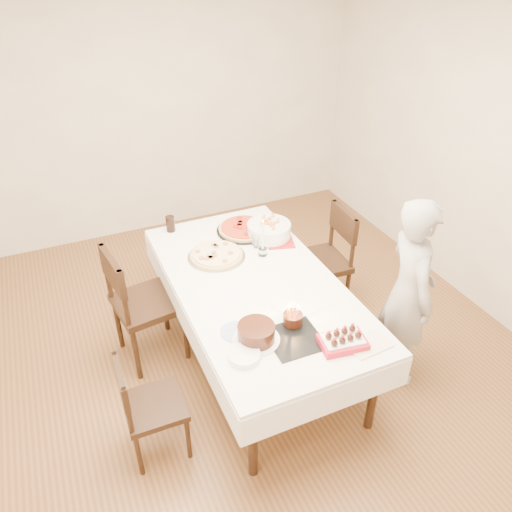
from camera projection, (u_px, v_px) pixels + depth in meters
name	position (u px, v px, depth m)	size (l,w,h in m)	color
floor	(247.00, 365.00, 3.98)	(5.00, 5.00, 0.00)	brown
wall_back	(150.00, 110.00, 5.14)	(4.50, 0.04, 2.70)	beige
wall_right	(502.00, 162.00, 4.00)	(0.04, 5.00, 2.70)	beige
dining_table	(256.00, 321.00, 3.86)	(1.14, 2.14, 0.75)	white
chair_right_savory	(319.00, 262.00, 4.35)	(0.50, 0.50, 0.97)	black
chair_left_savory	(148.00, 303.00, 3.83)	(0.52, 0.52, 1.02)	black
chair_left_dessert	(155.00, 406.00, 3.15)	(0.41, 0.41, 0.79)	black
person	(408.00, 293.00, 3.56)	(0.54, 0.36, 1.49)	#9E9A95
pizza_white	(216.00, 255.00, 3.92)	(0.46, 0.46, 0.04)	beige
pizza_pepperoni	(244.00, 229.00, 4.26)	(0.47, 0.47, 0.04)	red
red_placemat	(280.00, 242.00, 4.12)	(0.22, 0.22, 0.01)	#B21E1E
pasta_bowl	(269.00, 230.00, 4.16)	(0.36, 0.36, 0.12)	white
taper_candle	(263.00, 237.00, 3.87)	(0.07, 0.07, 0.33)	white
shaker_pair	(256.00, 242.00, 4.02)	(0.09, 0.09, 0.10)	white
cola_glass	(170.00, 224.00, 4.24)	(0.07, 0.07, 0.14)	black
layer_cake	(256.00, 333.00, 3.11)	(0.30, 0.30, 0.12)	#38180E
cake_board	(295.00, 339.00, 3.15)	(0.33, 0.33, 0.01)	black
birthday_cake	(293.00, 315.00, 3.22)	(0.13, 0.13, 0.14)	#38170F
strawberry_box	(343.00, 341.00, 3.09)	(0.29, 0.19, 0.07)	red
box_lid	(369.00, 345.00, 3.11)	(0.27, 0.18, 0.02)	beige
plate_stack	(244.00, 356.00, 3.00)	(0.20, 0.20, 0.04)	white
china_plate	(236.00, 332.00, 3.20)	(0.21, 0.21, 0.01)	white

